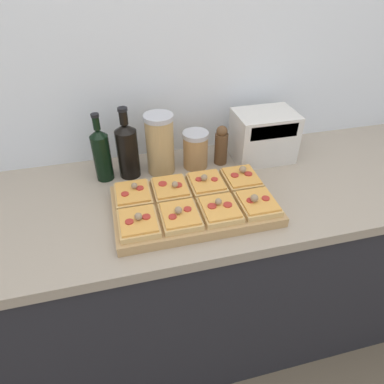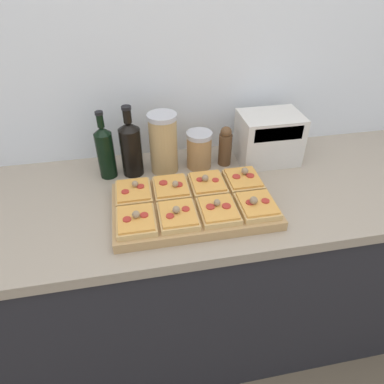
# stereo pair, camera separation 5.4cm
# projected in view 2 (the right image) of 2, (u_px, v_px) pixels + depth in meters

# --- Properties ---
(wall_back) EXTENTS (6.00, 0.06, 2.50)m
(wall_back) POSITION_uv_depth(u_px,v_px,m) (191.00, 62.00, 1.33)
(wall_back) COLOR silver
(wall_back) RESTS_ON ground_plane
(kitchen_counter) EXTENTS (2.63, 0.67, 0.88)m
(kitchen_counter) POSITION_uv_depth(u_px,v_px,m) (206.00, 269.00, 1.54)
(kitchen_counter) COLOR #232328
(kitchen_counter) RESTS_ON ground_plane
(cutting_board) EXTENTS (0.55, 0.32, 0.03)m
(cutting_board) POSITION_uv_depth(u_px,v_px,m) (194.00, 206.00, 1.17)
(cutting_board) COLOR tan
(cutting_board) RESTS_ON kitchen_counter
(pizza_slice_back_left) EXTENTS (0.12, 0.14, 0.05)m
(pizza_slice_back_left) POSITION_uv_depth(u_px,v_px,m) (133.00, 192.00, 1.19)
(pizza_slice_back_left) COLOR tan
(pizza_slice_back_left) RESTS_ON cutting_board
(pizza_slice_back_midleft) EXTENTS (0.12, 0.14, 0.05)m
(pizza_slice_back_midleft) POSITION_uv_depth(u_px,v_px,m) (171.00, 188.00, 1.21)
(pizza_slice_back_midleft) COLOR tan
(pizza_slice_back_midleft) RESTS_ON cutting_board
(pizza_slice_back_midright) EXTENTS (0.12, 0.14, 0.05)m
(pizza_slice_back_midright) POSITION_uv_depth(u_px,v_px,m) (208.00, 184.00, 1.23)
(pizza_slice_back_midright) COLOR tan
(pizza_slice_back_midright) RESTS_ON cutting_board
(pizza_slice_back_right) EXTENTS (0.12, 0.14, 0.05)m
(pizza_slice_back_right) POSITION_uv_depth(u_px,v_px,m) (243.00, 180.00, 1.25)
(pizza_slice_back_right) COLOR tan
(pizza_slice_back_right) RESTS_ON cutting_board
(pizza_slice_front_left) EXTENTS (0.12, 0.14, 0.05)m
(pizza_slice_front_left) POSITION_uv_depth(u_px,v_px,m) (136.00, 221.00, 1.07)
(pizza_slice_front_left) COLOR tan
(pizza_slice_front_left) RESTS_ON cutting_board
(pizza_slice_front_midleft) EXTENTS (0.12, 0.14, 0.05)m
(pizza_slice_front_midleft) POSITION_uv_depth(u_px,v_px,m) (178.00, 215.00, 1.09)
(pizza_slice_front_midleft) COLOR tan
(pizza_slice_front_midleft) RESTS_ON cutting_board
(pizza_slice_front_midright) EXTENTS (0.12, 0.14, 0.05)m
(pizza_slice_front_midright) POSITION_uv_depth(u_px,v_px,m) (218.00, 210.00, 1.11)
(pizza_slice_front_midright) COLOR tan
(pizza_slice_front_midright) RESTS_ON cutting_board
(pizza_slice_front_right) EXTENTS (0.12, 0.14, 0.05)m
(pizza_slice_front_right) POSITION_uv_depth(u_px,v_px,m) (257.00, 205.00, 1.13)
(pizza_slice_front_right) COLOR tan
(pizza_slice_front_right) RESTS_ON cutting_board
(olive_oil_bottle) EXTENTS (0.07, 0.07, 0.27)m
(olive_oil_bottle) POSITION_uv_depth(u_px,v_px,m) (105.00, 151.00, 1.29)
(olive_oil_bottle) COLOR black
(olive_oil_bottle) RESTS_ON kitchen_counter
(wine_bottle) EXTENTS (0.08, 0.08, 0.28)m
(wine_bottle) POSITION_uv_depth(u_px,v_px,m) (131.00, 147.00, 1.30)
(wine_bottle) COLOR black
(wine_bottle) RESTS_ON kitchen_counter
(grain_jar_tall) EXTENTS (0.11, 0.11, 0.24)m
(grain_jar_tall) POSITION_uv_depth(u_px,v_px,m) (163.00, 143.00, 1.32)
(grain_jar_tall) COLOR tan
(grain_jar_tall) RESTS_ON kitchen_counter
(grain_jar_short) EXTENTS (0.10, 0.10, 0.15)m
(grain_jar_short) POSITION_uv_depth(u_px,v_px,m) (200.00, 150.00, 1.37)
(grain_jar_short) COLOR #AD7F4C
(grain_jar_short) RESTS_ON kitchen_counter
(pepper_mill) EXTENTS (0.05, 0.05, 0.17)m
(pepper_mill) POSITION_uv_depth(u_px,v_px,m) (225.00, 146.00, 1.38)
(pepper_mill) COLOR brown
(pepper_mill) RESTS_ON kitchen_counter
(toaster_oven) EXTENTS (0.27, 0.18, 0.20)m
(toaster_oven) POSITION_uv_depth(u_px,v_px,m) (269.00, 138.00, 1.40)
(toaster_oven) COLOR beige
(toaster_oven) RESTS_ON kitchen_counter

